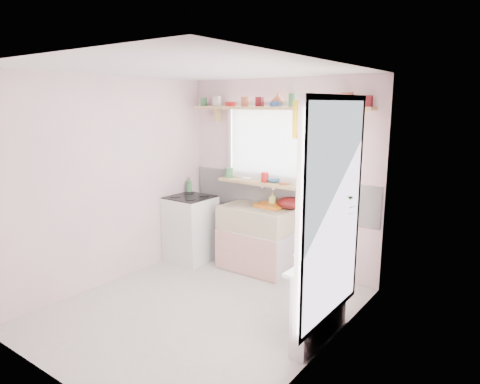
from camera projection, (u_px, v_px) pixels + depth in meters
The scene contains 19 objects.
room at pixel (297, 179), 4.64m from camera, with size 3.20×3.20×3.20m.
sink_unit at pixel (256, 238), 5.65m from camera, with size 0.95×0.65×1.11m.
cooker at pixel (191, 228), 6.00m from camera, with size 0.58×0.58×0.93m.
radiator_ledge at pixel (320, 300), 3.95m from camera, with size 0.22×0.95×0.78m.
windowsill at pixel (265, 183), 5.65m from camera, with size 1.40×0.22×0.04m, color tan.
pine_shelf at pixel (275, 108), 5.36m from camera, with size 2.52×0.24×0.04m, color tan.
shelf_crockery at pixel (275, 102), 5.34m from camera, with size 2.47×0.11×0.12m.
sill_crockery at pixel (265, 178), 5.63m from camera, with size 1.35×0.11×0.12m.
dish_tray at pixel (271, 206), 5.59m from camera, with size 0.37×0.28×0.04m, color orange.
colander at pixel (290, 203), 5.49m from camera, with size 0.33×0.33×0.15m, color #611010.
jade_plant at pixel (332, 219), 4.18m from camera, with size 0.53×0.46×0.58m, color #2F5D25.
fruit_bowl at pixel (309, 258), 3.86m from camera, with size 0.28×0.28×0.07m, color white.
herb_pot at pixel (315, 246), 3.93m from camera, with size 0.12×0.08×0.23m, color #2B6C30.
soap_bottle_sink at pixel (273, 199), 5.64m from camera, with size 0.08×0.08×0.18m, color #D6D75F.
sill_cup at pixel (232, 173), 6.02m from camera, with size 0.13×0.13×0.10m, color beige.
sill_bowl at pixel (274, 180), 5.63m from camera, with size 0.19×0.19×0.06m, color #3874B7.
shelf_vase at pixel (278, 100), 5.39m from camera, with size 0.16×0.16×0.17m, color #B25836.
cooker_bottle at pixel (189, 185), 6.18m from camera, with size 0.08×0.09×0.22m, color #3D7B4A.
fruit at pixel (310, 252), 3.85m from camera, with size 0.20×0.14×0.10m.
Camera 1 is at (2.86, -3.20, 2.17)m, focal length 32.00 mm.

